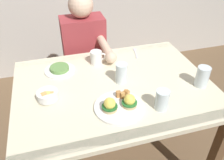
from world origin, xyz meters
TOP-DOWN VIEW (x-y plane):
  - ground_plane at (0.00, 0.00)m, footprint 6.00×6.00m
  - dining_table at (0.00, 0.00)m, footprint 1.20×0.90m
  - eggs_benedict_plate at (-0.03, -0.21)m, footprint 0.27×0.27m
  - fruit_bowl at (-0.40, -0.03)m, footprint 0.12×0.12m
  - coffee_mug at (-0.05, 0.28)m, footprint 0.11×0.08m
  - fork at (0.27, 0.35)m, footprint 0.05×0.15m
  - water_glass_near at (0.51, -0.15)m, footprint 0.08×0.08m
  - water_glass_far at (0.18, -0.27)m, footprint 0.07×0.07m
  - water_glass_extra at (0.05, 0.02)m, footprint 0.07×0.07m
  - side_plate at (-0.31, 0.25)m, footprint 0.20×0.20m
  - diner_person at (-0.07, 0.60)m, footprint 0.34×0.54m

SIDE VIEW (x-z plane):
  - ground_plane at x=0.00m, z-range 0.00..0.00m
  - dining_table at x=0.00m, z-range 0.26..1.00m
  - diner_person at x=-0.07m, z-range 0.08..1.22m
  - fork at x=0.27m, z-range 0.74..0.74m
  - side_plate at x=-0.31m, z-range 0.74..0.77m
  - eggs_benedict_plate at x=-0.03m, z-range 0.72..0.81m
  - fruit_bowl at x=-0.40m, z-range 0.74..0.80m
  - water_glass_far at x=0.18m, z-range 0.73..0.85m
  - coffee_mug at x=-0.05m, z-range 0.74..0.84m
  - water_glass_extra at x=0.05m, z-range 0.73..0.86m
  - water_glass_near at x=0.51m, z-range 0.73..0.86m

